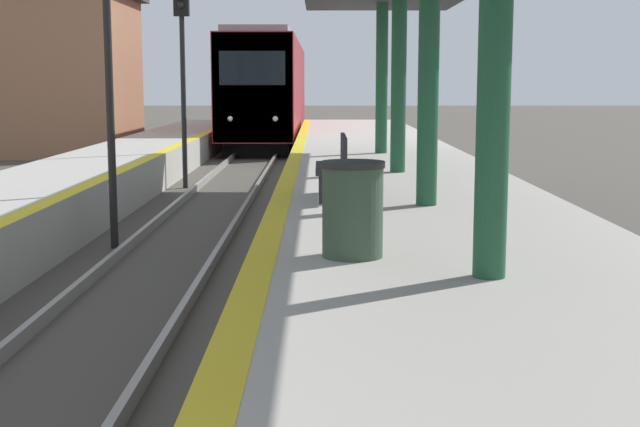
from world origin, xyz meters
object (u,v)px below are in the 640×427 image
signal_mid (111,20)px  signal_far (186,44)px  train (274,89)px  trash_bin (357,209)px  bench (339,165)px

signal_mid → signal_far: 7.99m
train → trash_bin: size_ratio=22.26×
signal_mid → bench: signal_mid is taller
train → signal_mid: size_ratio=4.14×
signal_mid → bench: (3.42, -0.62, -2.12)m
trash_bin → bench: (-0.09, 4.48, 0.01)m
signal_mid → trash_bin: (3.52, -5.10, -2.14)m
trash_bin → bench: trash_bin is taller
signal_mid → bench: size_ratio=3.26×
signal_far → trash_bin: bearing=-74.6°
bench → signal_mid: bearing=169.7°
signal_far → bench: size_ratio=3.26×
signal_far → train: bearing=86.6°
signal_mid → trash_bin: bearing=-55.4°
signal_far → signal_mid: bearing=-89.3°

